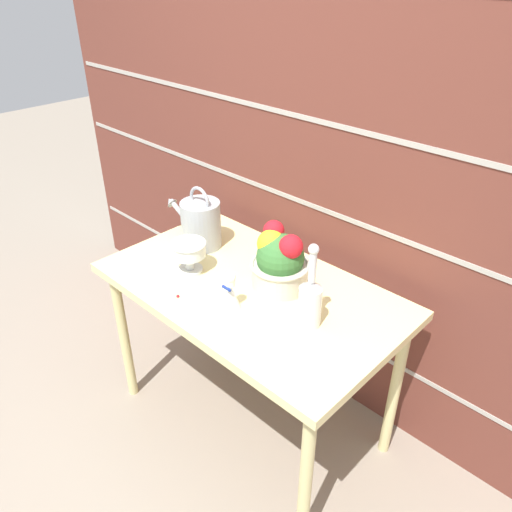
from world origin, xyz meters
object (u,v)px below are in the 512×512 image
watering_can (200,223)px  glass_decanter (310,299)px  flower_planter (280,261)px  figurine_vase (231,294)px  crystal_pedestal_bowl (189,252)px

watering_can → glass_decanter: 0.69m
flower_planter → figurine_vase: bearing=-97.5°
watering_can → flower_planter: 0.45m
watering_can → figurine_vase: size_ratio=2.04×
flower_planter → glass_decanter: 0.25m
crystal_pedestal_bowl → flower_planter: flower_planter is taller
crystal_pedestal_bowl → figurine_vase: bearing=-11.0°
crystal_pedestal_bowl → figurine_vase: size_ratio=0.92×
watering_can → flower_planter: size_ratio=1.26×
crystal_pedestal_bowl → figurine_vase: (0.30, -0.06, -0.03)m
watering_can → figurine_vase: (0.42, -0.23, -0.04)m
watering_can → glass_decanter: glass_decanter is taller
watering_can → figurine_vase: watering_can is taller
flower_planter → figurine_vase: flower_planter is taller
glass_decanter → watering_can: bearing=171.5°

